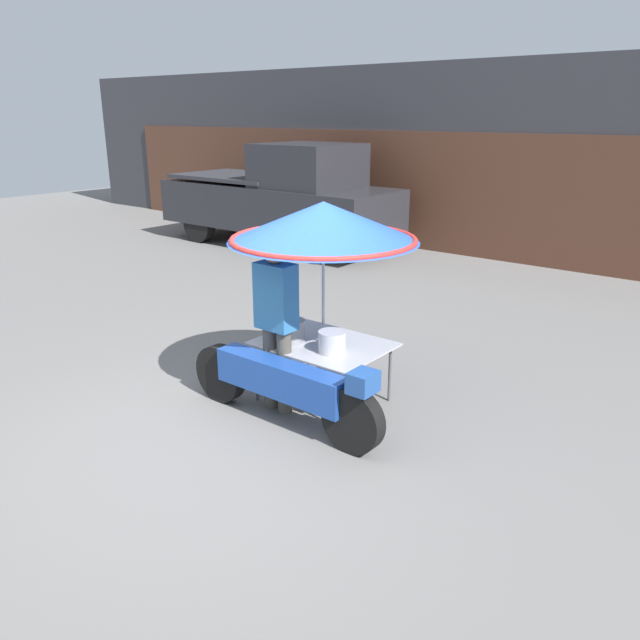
{
  "coord_description": "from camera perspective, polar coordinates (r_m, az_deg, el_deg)",
  "views": [
    {
      "loc": [
        3.72,
        -3.4,
        2.77
      ],
      "look_at": [
        0.19,
        1.05,
        0.87
      ],
      "focal_mm": 35.0,
      "sensor_mm": 36.0,
      "label": 1
    }
  ],
  "objects": [
    {
      "name": "ground_plane",
      "position": [
        5.75,
        -8.17,
        -10.5
      ],
      "size": [
        36.0,
        36.0,
        0.0
      ],
      "primitive_type": "plane",
      "color": "slate"
    },
    {
      "name": "vendor_person",
      "position": [
        5.84,
        -4.02,
        0.32
      ],
      "size": [
        0.38,
        0.23,
        1.69
      ],
      "color": "#4C473D",
      "rests_on": "ground"
    },
    {
      "name": "pickup_truck",
      "position": [
        13.52,
        -3.47,
        11.1
      ],
      "size": [
        5.4,
        1.92,
        2.17
      ],
      "color": "black",
      "rests_on": "ground"
    },
    {
      "name": "vendor_motorcycle_cart",
      "position": [
        5.79,
        -0.14,
        6.18
      ],
      "size": [
        2.2,
        1.79,
        2.0
      ],
      "color": "black",
      "rests_on": "ground"
    },
    {
      "name": "shopfront_building",
      "position": [
        13.17,
        22.52,
        13.12
      ],
      "size": [
        28.0,
        2.06,
        3.72
      ],
      "color": "#38383D",
      "rests_on": "ground"
    }
  ]
}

